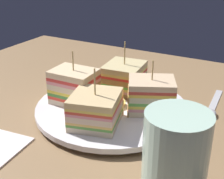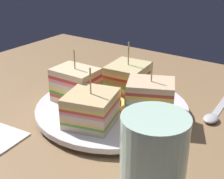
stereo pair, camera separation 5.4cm
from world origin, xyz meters
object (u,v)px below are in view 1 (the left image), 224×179
Objects in this scene: sandwich_wedge_2 at (96,109)px; sandwich_wedge_3 at (151,95)px; sandwich_wedge_1 at (75,87)px; chip_pile at (105,101)px; plate at (112,109)px; spoon at (211,110)px; drinking_glass at (174,169)px; sandwich_wedge_0 at (124,78)px.

sandwich_wedge_2 reaches higher than sandwich_wedge_3.
sandwich_wedge_1 reaches higher than chip_pile.
sandwich_wedge_2 is at bearing 96.31° from plate.
drinking_glass is at bearing 0.05° from spoon.
sandwich_wedge_3 is at bearing -165.52° from plate.
drinking_glass is (-1.13, 24.68, 4.51)cm from spoon.
sandwich_wedge_0 is 1.05× the size of sandwich_wedge_2.
plate is 2.83× the size of sandwich_wedge_3.
sandwich_wedge_1 is 8.43cm from sandwich_wedge_2.
sandwich_wedge_0 is at bearing -83.65° from spoon.
sandwich_wedge_0 is 13.20cm from sandwich_wedge_2.
sandwich_wedge_0 is 10.04cm from sandwich_wedge_1.
plate is 7.29cm from sandwich_wedge_2.
chip_pile is 0.58× the size of spoon.
sandwich_wedge_2 is 0.78× the size of drinking_glass.
drinking_glass is (-9.70, 17.30, 0.58)cm from sandwich_wedge_3.
sandwich_wedge_0 is at bearing -91.15° from chip_pile.
sandwich_wedge_2 is at bearing 106.52° from chip_pile.
plate is 2.89× the size of sandwich_wedge_2.
drinking_glass is (-17.06, 22.18, 0.65)cm from sandwich_wedge_0.
sandwich_wedge_2 is (-1.69, 13.09, -0.19)cm from sandwich_wedge_0.
plate is at bearing -10.41° from sandwich_wedge_3.
sandwich_wedge_1 is (5.35, 8.49, 0.33)cm from sandwich_wedge_0.
sandwich_wedge_0 is (0.97, -6.53, 3.28)cm from plate.
chip_pile reaches higher than plate.
chip_pile is at bearing -6.56° from sandwich_wedge_0.
plate is 1.77cm from chip_pile.
sandwich_wedge_0 is 0.83× the size of drinking_glass.
sandwich_wedge_1 reaches higher than spoon.
sandwich_wedge_0 is 8.83cm from sandwich_wedge_3.
sandwich_wedge_1 is at bearing -31.43° from drinking_glass.
sandwich_wedge_3 is (-12.71, -3.61, -0.26)cm from sandwich_wedge_1.
sandwich_wedge_2 reaches higher than chip_pile.
sandwich_wedge_0 is 27.99cm from drinking_glass.
drinking_glass is at bearing 94.39° from sandwich_wedge_3.
sandwich_wedge_1 is 1.21× the size of chip_pile.
chip_pile is (7.50, 2.04, -2.02)cm from sandwich_wedge_3.
chip_pile is 18.73cm from spoon.
sandwich_wedge_2 is at bearing -30.60° from drinking_glass.
sandwich_wedge_1 is at bearing 41.93° from sandwich_wedge_2.
sandwich_wedge_3 is at bearing -49.50° from sandwich_wedge_2.
sandwich_wedge_0 is at bearing 56.74° from sandwich_wedge_1.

